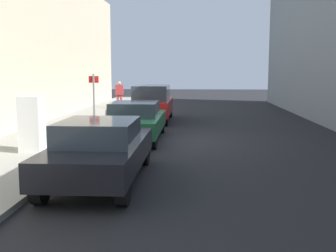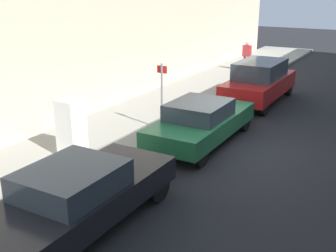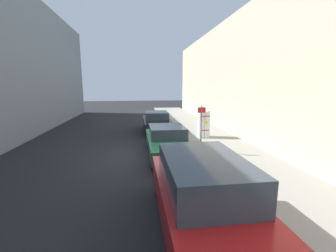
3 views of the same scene
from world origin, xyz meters
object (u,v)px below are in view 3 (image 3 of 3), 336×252
street_sign_post (201,127)px  fire_hydrant (213,158)px  discarded_refrigerator (203,124)px  parked_sedan_green (168,141)px  parked_sedan_dark (157,121)px  parked_suv_red (203,195)px

street_sign_post → fire_hydrant: street_sign_post is taller
discarded_refrigerator → parked_sedan_green: (2.61, 2.99, -0.23)m
discarded_refrigerator → fire_hydrant: size_ratio=1.99×
parked_sedan_dark → discarded_refrigerator: bearing=134.1°
fire_hydrant → parked_suv_red: size_ratio=0.17×
street_sign_post → parked_suv_red: 5.71m
street_sign_post → parked_suv_red: street_sign_post is taller
parked_suv_red → discarded_refrigerator: bearing=-106.8°
parked_sedan_dark → fire_hydrant: bearing=100.4°
parked_sedan_dark → parked_suv_red: bearing=90.0°
parked_sedan_green → parked_suv_red: bearing=90.0°
discarded_refrigerator → street_sign_post: (1.07, 3.19, 0.45)m
fire_hydrant → parked_suv_red: (1.45, 3.47, 0.35)m
discarded_refrigerator → fire_hydrant: discarded_refrigerator is taller
parked_sedan_dark → parked_sedan_green: 5.68m
discarded_refrigerator → parked_sedan_dark: size_ratio=0.35×
fire_hydrant → parked_suv_red: 3.78m
parked_sedan_dark → parked_suv_red: size_ratio=0.96×
fire_hydrant → parked_sedan_green: bearing=-56.6°
discarded_refrigerator → parked_suv_red: bearing=73.2°
street_sign_post → parked_sedan_green: size_ratio=0.48×
discarded_refrigerator → street_sign_post: bearing=71.5°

